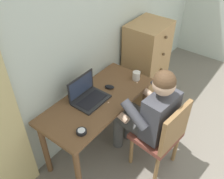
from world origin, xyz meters
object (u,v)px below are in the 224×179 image
at_px(desk, 98,107).
at_px(laptop, 88,95).
at_px(computer_mouse, 109,87).
at_px(desk_clock, 81,132).
at_px(person_seated, 149,112).
at_px(dresser, 146,64).
at_px(coffee_mug, 136,76).
at_px(chair, 163,135).

distance_m(desk, laptop, 0.19).
distance_m(computer_mouse, desk_clock, 0.65).
relative_size(person_seated, laptop, 3.47).
relative_size(desk, person_seated, 1.05).
bearing_deg(dresser, desk_clock, -170.38).
relative_size(person_seated, computer_mouse, 11.81).
bearing_deg(coffee_mug, laptop, 160.87).
bearing_deg(computer_mouse, chair, -113.32).
xyz_separation_m(person_seated, laptop, (-0.26, 0.54, 0.11)).
bearing_deg(computer_mouse, desk_clock, 174.86).
relative_size(chair, coffee_mug, 7.19).
bearing_deg(person_seated, coffee_mug, 48.99).
distance_m(chair, computer_mouse, 0.71).
relative_size(chair, laptop, 2.54).
relative_size(person_seated, desk_clock, 13.12).
xyz_separation_m(person_seated, desk_clock, (-0.62, 0.29, 0.08)).
relative_size(person_seated, coffee_mug, 9.84).
xyz_separation_m(computer_mouse, coffee_mug, (0.30, -0.13, 0.03)).
relative_size(computer_mouse, coffee_mug, 0.83).
height_order(person_seated, laptop, person_seated).
xyz_separation_m(chair, desk_clock, (-0.60, 0.47, 0.26)).
distance_m(desk, coffee_mug, 0.54).
bearing_deg(desk_clock, computer_mouse, 16.52).
bearing_deg(chair, laptop, 108.91).
bearing_deg(computer_mouse, coffee_mug, -46.06).
distance_m(person_seated, desk_clock, 0.69).
bearing_deg(laptop, person_seated, -63.89).
xyz_separation_m(chair, computer_mouse, (0.02, 0.66, 0.26)).
xyz_separation_m(desk, computer_mouse, (0.20, 0.01, 0.13)).
bearing_deg(chair, dresser, 39.51).
distance_m(laptop, computer_mouse, 0.27).
height_order(dresser, coffee_mug, dresser).
bearing_deg(person_seated, dresser, 32.28).
bearing_deg(coffee_mug, computer_mouse, 155.60).
relative_size(laptop, computer_mouse, 3.40).
bearing_deg(laptop, coffee_mug, -19.13).
height_order(desk, chair, chair).
distance_m(chair, coffee_mug, 0.68).
height_order(person_seated, coffee_mug, person_seated).
height_order(desk, desk_clock, desk_clock).
bearing_deg(laptop, dresser, 0.33).
bearing_deg(person_seated, laptop, 116.11).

